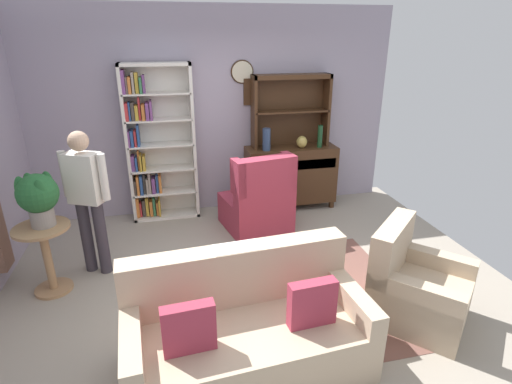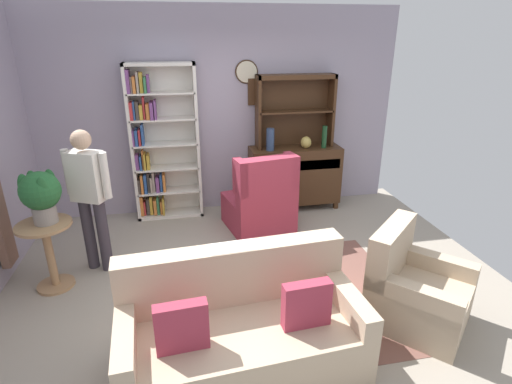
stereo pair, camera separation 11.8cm
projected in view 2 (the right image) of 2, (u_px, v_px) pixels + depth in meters
The scene contains 17 objects.
ground_plane at pixel (250, 285), 4.19m from camera, with size 5.40×4.60×0.02m, color #9E9384.
wall_back at pixel (222, 113), 5.61m from camera, with size 5.00×0.09×2.80m.
area_rug at pixel (276, 299), 3.95m from camera, with size 2.55×1.97×0.01m, color brown.
bookshelf at pixel (159, 145), 5.42m from camera, with size 0.90×0.30×2.10m.
sideboard at pixel (294, 175), 5.88m from camera, with size 1.30×0.45×0.92m.
sideboard_hutch at pixel (295, 101), 5.59m from camera, with size 1.10×0.26×1.00m.
vase_tall at pixel (270, 140), 5.53m from camera, with size 0.11×0.11×0.31m, color #33476B.
vase_round at pixel (306, 142), 5.66m from camera, with size 0.15×0.15×0.17m, color tan.
bottle_wine at pixel (324, 137), 5.66m from camera, with size 0.07×0.07×0.31m, color #194223.
couch_floral at pixel (241, 332), 3.07m from camera, with size 1.86×0.98×0.90m.
armchair_floral at pixel (415, 292), 3.57m from camera, with size 1.08×1.08×0.88m.
wingback_chair at pixel (261, 203), 5.21m from camera, with size 0.92×0.94×1.05m.
plant_stand at pixel (49, 249), 4.00m from camera, with size 0.52×0.52×0.72m.
potted_plant_large at pixel (40, 193), 3.81m from camera, with size 0.37×0.37×0.52m.
person_reading at pixel (89, 192), 4.16m from camera, with size 0.50×0.33×1.56m.
coffee_table at pixel (256, 262), 3.93m from camera, with size 0.80×0.50×0.42m.
book_stack at pixel (254, 252), 3.90m from camera, with size 0.22×0.16×0.09m.
Camera 2 is at (-0.63, -3.48, 2.44)m, focal length 28.20 mm.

